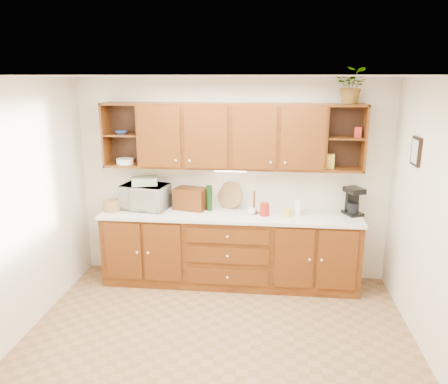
% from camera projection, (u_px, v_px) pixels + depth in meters
% --- Properties ---
extents(floor, '(4.00, 4.00, 0.00)m').
position_uv_depth(floor, '(216.00, 348.00, 4.31)').
color(floor, olive).
rests_on(floor, ground).
extents(ceiling, '(4.00, 4.00, 0.00)m').
position_uv_depth(ceiling, '(215.00, 76.00, 3.65)').
color(ceiling, white).
rests_on(ceiling, back_wall).
extents(back_wall, '(4.00, 0.00, 4.00)m').
position_uv_depth(back_wall, '(232.00, 180.00, 5.66)').
color(back_wall, '#EEE3C8').
rests_on(back_wall, floor).
extents(left_wall, '(0.00, 3.50, 3.50)m').
position_uv_depth(left_wall, '(9.00, 216.00, 4.18)').
color(left_wall, '#EEE3C8').
rests_on(left_wall, floor).
extents(right_wall, '(0.00, 3.50, 3.50)m').
position_uv_depth(right_wall, '(444.00, 231.00, 3.77)').
color(right_wall, '#EEE3C8').
rests_on(right_wall, floor).
extents(base_cabinets, '(3.20, 0.60, 0.90)m').
position_uv_depth(base_cabinets, '(230.00, 250.00, 5.59)').
color(base_cabinets, '#391506').
rests_on(base_cabinets, floor).
extents(countertop, '(3.24, 0.64, 0.04)m').
position_uv_depth(countertop, '(230.00, 215.00, 5.46)').
color(countertop, silver).
rests_on(countertop, base_cabinets).
extents(upper_cabinets, '(3.20, 0.33, 0.80)m').
position_uv_depth(upper_cabinets, '(232.00, 136.00, 5.35)').
color(upper_cabinets, '#391506').
rests_on(upper_cabinets, back_wall).
extents(undercabinet_light, '(0.40, 0.05, 0.02)m').
position_uv_depth(undercabinet_light, '(231.00, 171.00, 5.41)').
color(undercabinet_light, white).
rests_on(undercabinet_light, upper_cabinets).
extents(framed_picture, '(0.03, 0.24, 0.30)m').
position_uv_depth(framed_picture, '(416.00, 151.00, 4.50)').
color(framed_picture, black).
rests_on(framed_picture, right_wall).
extents(wicker_basket, '(0.28, 0.28, 0.13)m').
position_uv_depth(wicker_basket, '(112.00, 206.00, 5.57)').
color(wicker_basket, '#A27A43').
rests_on(wicker_basket, countertop).
extents(microwave, '(0.63, 0.48, 0.32)m').
position_uv_depth(microwave, '(145.00, 197.00, 5.63)').
color(microwave, beige).
rests_on(microwave, countertop).
extents(towel_stack, '(0.37, 0.31, 0.09)m').
position_uv_depth(towel_stack, '(144.00, 181.00, 5.57)').
color(towel_stack, '#DFD969').
rests_on(towel_stack, microwave).
extents(wine_bottle, '(0.09, 0.09, 0.33)m').
position_uv_depth(wine_bottle, '(209.00, 198.00, 5.55)').
color(wine_bottle, black).
rests_on(wine_bottle, countertop).
extents(woven_tray, '(0.36, 0.22, 0.35)m').
position_uv_depth(woven_tray, '(230.00, 207.00, 5.69)').
color(woven_tray, '#A27A43').
rests_on(woven_tray, countertop).
extents(bread_box, '(0.44, 0.34, 0.28)m').
position_uv_depth(bread_box, '(191.00, 199.00, 5.61)').
color(bread_box, '#391506').
rests_on(bread_box, countertop).
extents(mug_tree, '(0.24, 0.25, 0.29)m').
position_uv_depth(mug_tree, '(254.00, 209.00, 5.47)').
color(mug_tree, '#391506').
rests_on(mug_tree, countertop).
extents(canister_red, '(0.12, 0.12, 0.16)m').
position_uv_depth(canister_red, '(265.00, 209.00, 5.36)').
color(canister_red, maroon).
rests_on(canister_red, countertop).
extents(canister_white, '(0.10, 0.10, 0.20)m').
position_uv_depth(canister_white, '(298.00, 208.00, 5.36)').
color(canister_white, white).
rests_on(canister_white, countertop).
extents(canister_yellow, '(0.12, 0.12, 0.10)m').
position_uv_depth(canister_yellow, '(288.00, 213.00, 5.32)').
color(canister_yellow, gold).
rests_on(canister_yellow, countertop).
extents(coffee_maker, '(0.26, 0.30, 0.34)m').
position_uv_depth(coffee_maker, '(353.00, 201.00, 5.39)').
color(coffee_maker, black).
rests_on(coffee_maker, countertop).
extents(bowl_stack, '(0.19, 0.19, 0.04)m').
position_uv_depth(bowl_stack, '(121.00, 133.00, 5.47)').
color(bowl_stack, navy).
rests_on(bowl_stack, upper_cabinets).
extents(plate_stack, '(0.25, 0.25, 0.07)m').
position_uv_depth(plate_stack, '(125.00, 161.00, 5.56)').
color(plate_stack, white).
rests_on(plate_stack, upper_cabinets).
extents(pantry_box_yellow, '(0.10, 0.08, 0.17)m').
position_uv_depth(pantry_box_yellow, '(330.00, 161.00, 5.28)').
color(pantry_box_yellow, gold).
rests_on(pantry_box_yellow, upper_cabinets).
extents(pantry_box_red, '(0.10, 0.09, 0.12)m').
position_uv_depth(pantry_box_red, '(358.00, 132.00, 5.15)').
color(pantry_box_red, maroon).
rests_on(pantry_box_red, upper_cabinets).
extents(potted_plant, '(0.46, 0.43, 0.41)m').
position_uv_depth(potted_plant, '(352.00, 86.00, 5.01)').
color(potted_plant, '#999999').
rests_on(potted_plant, upper_cabinets).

